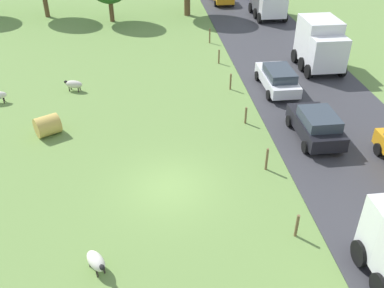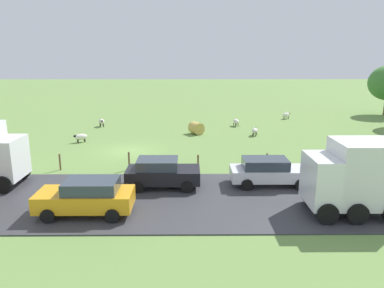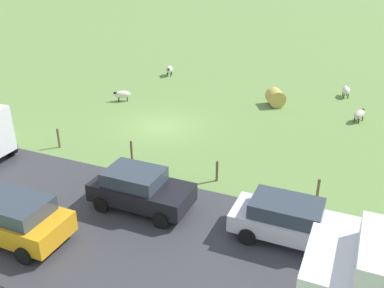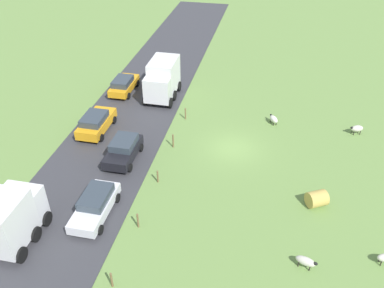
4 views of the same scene
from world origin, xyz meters
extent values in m
plane|color=#6B8E47|center=(0.00, 0.00, 0.00)|extent=(160.00, 160.00, 0.00)
cube|color=#38383D|center=(9.84, 0.00, 0.03)|extent=(8.00, 80.00, 0.06)
ellipsoid|color=beige|center=(-5.48, 10.80, 0.48)|extent=(1.25, 0.82, 0.50)
ellipsoid|color=black|center=(-6.00, 10.96, 0.59)|extent=(0.30, 0.25, 0.20)
cylinder|color=#2D2823|center=(-5.82, 10.76, 0.14)|extent=(0.07, 0.07, 0.29)
cylinder|color=#2D2823|center=(-5.74, 11.03, 0.14)|extent=(0.07, 0.07, 0.29)
cylinder|color=#2D2823|center=(-5.22, 10.58, 0.14)|extent=(0.07, 0.07, 0.29)
cylinder|color=#2D2823|center=(-5.14, 10.84, 0.14)|extent=(0.07, 0.07, 0.29)
ellipsoid|color=white|center=(-14.27, 15.92, 0.48)|extent=(0.84, 1.07, 0.49)
ellipsoid|color=brown|center=(-14.45, 16.33, 0.60)|extent=(0.27, 0.31, 0.20)
cylinder|color=#2D2823|center=(-14.50, 16.10, 0.15)|extent=(0.07, 0.07, 0.30)
cylinder|color=#2D2823|center=(-14.25, 16.22, 0.15)|extent=(0.07, 0.07, 0.30)
cylinder|color=#2D2823|center=(-14.28, 15.63, 0.15)|extent=(0.07, 0.07, 0.30)
cylinder|color=#2D2823|center=(-14.04, 15.74, 0.15)|extent=(0.07, 0.07, 0.30)
ellipsoid|color=silver|center=(-10.01, 9.62, 0.50)|extent=(1.17, 0.71, 0.49)
ellipsoid|color=silver|center=(-10.51, 9.52, 0.62)|extent=(0.29, 0.23, 0.20)
cylinder|color=#2D2823|center=(-10.27, 9.43, 0.16)|extent=(0.07, 0.07, 0.32)
cylinder|color=#2D2823|center=(-10.33, 9.69, 0.16)|extent=(0.07, 0.07, 0.32)
cylinder|color=#2D2823|center=(-9.69, 9.55, 0.16)|extent=(0.07, 0.07, 0.32)
cylinder|color=#2D2823|center=(-9.74, 9.81, 0.16)|extent=(0.07, 0.07, 0.32)
ellipsoid|color=silver|center=(-2.98, -4.50, 0.48)|extent=(0.99, 1.17, 0.51)
ellipsoid|color=black|center=(-2.72, -4.93, 0.59)|extent=(0.29, 0.32, 0.20)
cylinder|color=#2D2823|center=(-2.71, -4.68, 0.14)|extent=(0.07, 0.07, 0.28)
cylinder|color=#2D2823|center=(-2.95, -4.82, 0.14)|extent=(0.07, 0.07, 0.28)
cylinder|color=#2D2823|center=(-3.01, -4.18, 0.14)|extent=(0.07, 0.07, 0.28)
cylinder|color=#2D2823|center=(-3.26, -4.32, 0.14)|extent=(0.07, 0.07, 0.28)
ellipsoid|color=beige|center=(-9.94, -4.33, 0.53)|extent=(1.17, 0.88, 0.55)
ellipsoid|color=black|center=(-9.48, -4.15, 0.65)|extent=(0.31, 0.26, 0.20)
cylinder|color=#2D2823|center=(-9.72, -4.08, 0.16)|extent=(0.07, 0.07, 0.32)
cylinder|color=#2D2823|center=(-9.62, -4.37, 0.16)|extent=(0.07, 0.07, 0.32)
cylinder|color=#2D2823|center=(-10.26, -4.28, 0.16)|extent=(0.07, 0.07, 0.32)
cylinder|color=#2D2823|center=(-10.16, -4.57, 0.16)|extent=(0.07, 0.07, 0.32)
cylinder|color=tan|center=(-6.28, 5.42, 0.56)|extent=(1.64, 1.58, 1.11)
cylinder|color=brown|center=(4.77, -3.68, 0.54)|extent=(0.12, 0.12, 1.08)
cylinder|color=brown|center=(4.77, 0.82, 0.60)|extent=(0.12, 0.12, 1.20)
cylinder|color=brown|center=(4.77, 5.32, 0.51)|extent=(0.12, 0.12, 1.01)
cylinder|color=brown|center=(4.77, 9.82, 0.55)|extent=(0.12, 0.12, 1.10)
cylinder|color=brown|center=(4.77, 14.32, 0.53)|extent=(0.12, 0.12, 1.07)
cube|color=white|center=(7.82, -5.33, 1.69)|extent=(2.40, 1.20, 2.30)
cylinder|color=black|center=(6.62, -5.33, 0.54)|extent=(0.30, 0.96, 0.96)
cylinder|color=black|center=(9.02, -5.33, 0.54)|extent=(0.30, 0.96, 0.96)
cube|color=white|center=(11.68, 10.85, 1.69)|extent=(2.43, 1.20, 2.30)
cube|color=silver|center=(11.68, 12.91, 2.04)|extent=(2.43, 2.92, 3.01)
cylinder|color=black|center=(12.90, 10.85, 0.54)|extent=(0.30, 0.96, 0.96)
cylinder|color=black|center=(10.47, 10.85, 0.54)|extent=(0.30, 0.96, 0.96)
cylinder|color=black|center=(12.90, 12.18, 0.54)|extent=(0.30, 0.96, 0.96)
cylinder|color=black|center=(10.47, 12.18, 0.54)|extent=(0.30, 0.96, 0.96)
cylinder|color=black|center=(10.47, 13.79, 0.54)|extent=(0.30, 0.96, 0.96)
cube|color=orange|center=(11.71, -0.15, 0.78)|extent=(1.94, 4.44, 0.79)
cube|color=#333D47|center=(11.71, 0.18, 1.45)|extent=(1.71, 2.44, 0.56)
cylinder|color=black|center=(12.68, -1.59, 0.38)|extent=(0.22, 0.64, 0.64)
cylinder|color=black|center=(10.74, -1.59, 0.38)|extent=(0.22, 0.64, 0.64)
cylinder|color=black|center=(12.68, 1.29, 0.38)|extent=(0.22, 0.64, 0.64)
cylinder|color=black|center=(10.74, 1.29, 0.38)|extent=(0.22, 0.64, 0.64)
cube|color=silver|center=(7.79, 9.41, 0.71)|extent=(1.84, 4.57, 0.67)
cube|color=#333D47|center=(7.79, 9.07, 1.33)|extent=(1.62, 2.52, 0.56)
cylinder|color=black|center=(6.87, 10.90, 0.38)|extent=(0.22, 0.64, 0.64)
cylinder|color=black|center=(8.71, 10.90, 0.38)|extent=(0.22, 0.64, 0.64)
cylinder|color=black|center=(6.87, 7.93, 0.38)|extent=(0.22, 0.64, 0.64)
cylinder|color=black|center=(8.71, 7.93, 0.38)|extent=(0.22, 0.64, 0.64)
cube|color=black|center=(8.09, 3.27, 0.76)|extent=(1.92, 4.12, 0.75)
cube|color=#333D47|center=(8.09, 2.96, 1.41)|extent=(1.69, 2.27, 0.56)
cylinder|color=black|center=(7.12, 4.61, 0.38)|extent=(0.22, 0.64, 0.64)
cylinder|color=black|center=(9.05, 4.61, 0.38)|extent=(0.22, 0.64, 0.64)
cylinder|color=black|center=(7.12, 1.93, 0.38)|extent=(0.22, 0.64, 0.64)
cylinder|color=black|center=(9.05, 1.93, 0.38)|extent=(0.22, 0.64, 0.64)
camera|label=1|loc=(-0.77, -15.30, 12.35)|focal=39.62mm
camera|label=2|loc=(28.09, 4.73, 7.48)|focal=34.87mm
camera|label=3|loc=(20.87, 11.02, 9.91)|focal=39.79mm
camera|label=4|loc=(-2.36, 27.00, 19.06)|focal=38.22mm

